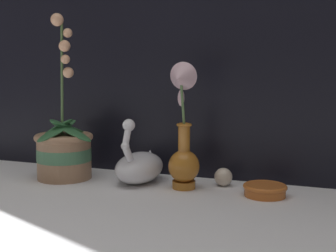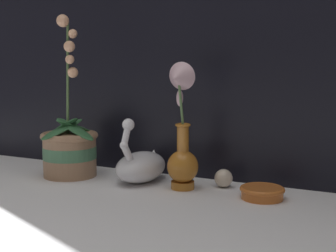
{
  "view_description": "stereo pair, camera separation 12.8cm",
  "coord_description": "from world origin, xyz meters",
  "px_view_note": "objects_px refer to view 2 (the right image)",
  "views": [
    {
      "loc": [
        0.47,
        -1.06,
        0.33
      ],
      "look_at": [
        0.02,
        0.12,
        0.17
      ],
      "focal_mm": 50.0,
      "sensor_mm": 36.0,
      "label": 1
    },
    {
      "loc": [
        0.59,
        -1.01,
        0.33
      ],
      "look_at": [
        0.02,
        0.12,
        0.17
      ],
      "focal_mm": 50.0,
      "sensor_mm": 36.0,
      "label": 2
    }
  ],
  "objects_px": {
    "orchid_potted_plant": "(70,147)",
    "swan_figurine": "(141,165)",
    "blue_vase": "(181,142)",
    "amber_dish": "(262,192)",
    "glass_sphere": "(224,178)"
  },
  "relations": [
    {
      "from": "swan_figurine",
      "to": "amber_dish",
      "type": "relative_size",
      "value": 1.88
    },
    {
      "from": "swan_figurine",
      "to": "blue_vase",
      "type": "bearing_deg",
      "value": -11.82
    },
    {
      "from": "orchid_potted_plant",
      "to": "blue_vase",
      "type": "relative_size",
      "value": 1.4
    },
    {
      "from": "glass_sphere",
      "to": "blue_vase",
      "type": "bearing_deg",
      "value": -142.21
    },
    {
      "from": "orchid_potted_plant",
      "to": "swan_figurine",
      "type": "distance_m",
      "value": 0.23
    },
    {
      "from": "glass_sphere",
      "to": "amber_dish",
      "type": "relative_size",
      "value": 0.45
    },
    {
      "from": "swan_figurine",
      "to": "amber_dish",
      "type": "distance_m",
      "value": 0.36
    },
    {
      "from": "orchid_potted_plant",
      "to": "swan_figurine",
      "type": "height_order",
      "value": "orchid_potted_plant"
    },
    {
      "from": "orchid_potted_plant",
      "to": "swan_figurine",
      "type": "bearing_deg",
      "value": 9.05
    },
    {
      "from": "swan_figurine",
      "to": "blue_vase",
      "type": "distance_m",
      "value": 0.16
    },
    {
      "from": "swan_figurine",
      "to": "blue_vase",
      "type": "relative_size",
      "value": 0.62
    },
    {
      "from": "orchid_potted_plant",
      "to": "swan_figurine",
      "type": "xyz_separation_m",
      "value": [
        0.23,
        0.04,
        -0.04
      ]
    },
    {
      "from": "blue_vase",
      "to": "glass_sphere",
      "type": "xyz_separation_m",
      "value": [
        0.09,
        0.07,
        -0.1
      ]
    },
    {
      "from": "glass_sphere",
      "to": "amber_dish",
      "type": "xyz_separation_m",
      "value": [
        0.12,
        -0.06,
        -0.01
      ]
    },
    {
      "from": "amber_dish",
      "to": "orchid_potted_plant",
      "type": "bearing_deg",
      "value": -178.44
    }
  ]
}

